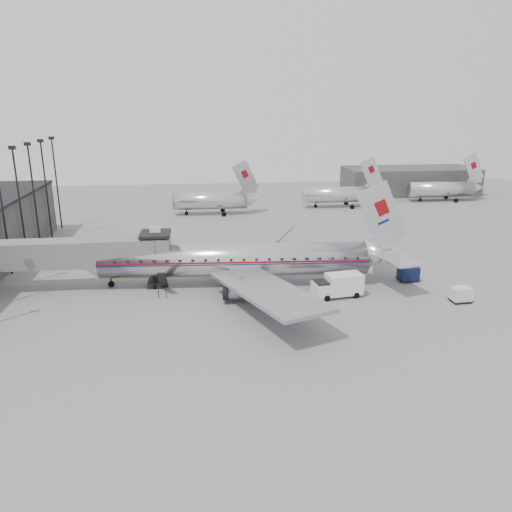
{
  "coord_description": "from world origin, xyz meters",
  "views": [
    {
      "loc": [
        -3.64,
        -52.04,
        20.57
      ],
      "look_at": [
        2.58,
        3.81,
        3.2
      ],
      "focal_mm": 35.0,
      "sensor_mm": 36.0,
      "label": 1
    }
  ],
  "objects": [
    {
      "name": "apron_line",
      "position": [
        3.0,
        6.0,
        0.01
      ],
      "size": [
        60.0,
        0.15,
        0.01
      ],
      "primitive_type": "cube",
      "rotation": [
        0.0,
        0.0,
        1.57
      ],
      "color": "gold",
      "rests_on": "ground"
    },
    {
      "name": "ramp_worker",
      "position": [
        -1.69,
        3.0,
        0.8
      ],
      "size": [
        0.6,
        0.42,
        1.6
      ],
      "primitive_type": "imported",
      "rotation": [
        0.0,
        0.0,
        0.06
      ],
      "color": "#ACC517",
      "rests_on": "ground"
    },
    {
      "name": "baggage_cart_white",
      "position": [
        23.72,
        -4.97,
        0.86
      ],
      "size": [
        2.15,
        1.68,
        1.62
      ],
      "rotation": [
        0.0,
        0.0,
        0.05
      ],
      "color": "silver",
      "rests_on": "ground"
    },
    {
      "name": "service_van",
      "position": [
        11.0,
        -2.01,
        1.35
      ],
      "size": [
        5.73,
        2.88,
        2.58
      ],
      "rotation": [
        0.0,
        0.0,
        0.15
      ],
      "color": "silver",
      "rests_on": "ground"
    },
    {
      "name": "distant_aircraft_far",
      "position": [
        48.21,
        50.0,
        2.73
      ],
      "size": [
        16.39,
        3.2,
        10.26
      ],
      "color": "silver",
      "rests_on": "ground"
    },
    {
      "name": "distant_aircraft_near",
      "position": [
        -1.79,
        42.0,
        2.73
      ],
      "size": [
        16.39,
        3.2,
        10.26
      ],
      "color": "silver",
      "rests_on": "ground"
    },
    {
      "name": "floodlight_masts",
      "position": [
        -27.5,
        13.0,
        8.36
      ],
      "size": [
        0.9,
        42.25,
        15.25
      ],
      "color": "black",
      "rests_on": "ground"
    },
    {
      "name": "baggage_cart_navy",
      "position": [
        20.74,
        2.0,
        0.97
      ],
      "size": [
        2.46,
        1.96,
        1.82
      ],
      "rotation": [
        0.0,
        0.0,
        0.08
      ],
      "color": "#0C1433",
      "rests_on": "ground"
    },
    {
      "name": "ground",
      "position": [
        0.0,
        0.0,
        0.0
      ],
      "size": [
        160.0,
        160.0,
        0.0
      ],
      "primitive_type": "plane",
      "color": "slate",
      "rests_on": "ground"
    },
    {
      "name": "distant_aircraft_mid",
      "position": [
        24.21,
        46.0,
        2.73
      ],
      "size": [
        16.39,
        3.2,
        10.26
      ],
      "color": "silver",
      "rests_on": "ground"
    },
    {
      "name": "hangar",
      "position": [
        45.0,
        60.0,
        3.0
      ],
      "size": [
        30.0,
        12.0,
        6.0
      ],
      "primitive_type": "cube",
      "color": "#353331",
      "rests_on": "ground"
    },
    {
      "name": "airliner",
      "position": [
        0.77,
        2.96,
        3.07
      ],
      "size": [
        38.65,
        35.75,
        12.22
      ],
      "rotation": [
        0.0,
        0.0,
        -0.06
      ],
      "color": "silver",
      "rests_on": "ground"
    },
    {
      "name": "jet_bridge",
      "position": [
        -16.66,
        3.67,
        4.18
      ],
      "size": [
        21.0,
        6.2,
        7.1
      ],
      "color": "slate",
      "rests_on": "ground"
    }
  ]
}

